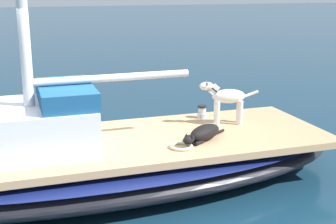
# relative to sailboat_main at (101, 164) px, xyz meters

# --- Properties ---
(ground_plane) EXTENTS (120.00, 120.00, 0.00)m
(ground_plane) POSITION_rel_sailboat_main_xyz_m (0.00, 0.00, -0.34)
(ground_plane) COLOR #143347
(sailboat_main) EXTENTS (2.62, 7.27, 0.66)m
(sailboat_main) POSITION_rel_sailboat_main_xyz_m (0.00, 0.00, 0.00)
(sailboat_main) COLOR black
(sailboat_main) RESTS_ON ground
(cabin_house) EXTENTS (1.43, 2.24, 0.84)m
(cabin_house) POSITION_rel_sailboat_main_xyz_m (0.02, 1.12, 0.67)
(cabin_house) COLOR silver
(cabin_house) RESTS_ON sailboat_main
(dog_black) EXTENTS (0.56, 0.86, 0.22)m
(dog_black) POSITION_rel_sailboat_main_xyz_m (-0.40, -1.39, 0.43)
(dog_black) COLOR black
(dog_black) RESTS_ON sailboat_main
(dog_white) EXTENTS (0.34, 0.93, 0.70)m
(dog_white) POSITION_rel_sailboat_main_xyz_m (0.26, -2.04, 0.75)
(dog_white) COLOR silver
(dog_white) RESTS_ON sailboat_main
(deck_winch) EXTENTS (0.16, 0.16, 0.21)m
(deck_winch) POSITION_rel_sailboat_main_xyz_m (0.69, -1.83, 0.42)
(deck_winch) COLOR #B7B7BC
(deck_winch) RESTS_ON sailboat_main
(coiled_rope) EXTENTS (0.32, 0.32, 0.04)m
(coiled_rope) POSITION_rel_sailboat_main_xyz_m (-0.58, -0.98, 0.35)
(coiled_rope) COLOR beige
(coiled_rope) RESTS_ON sailboat_main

